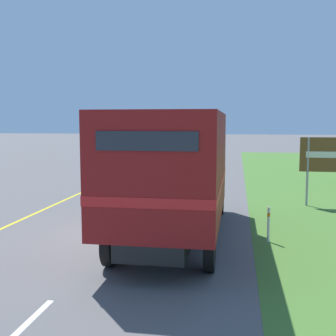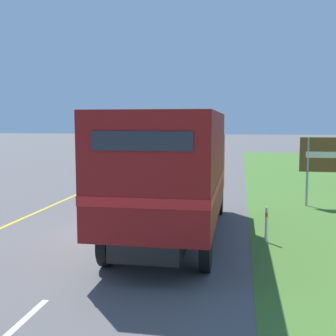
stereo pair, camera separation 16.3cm
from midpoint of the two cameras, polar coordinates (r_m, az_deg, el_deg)
ground_plane at (r=12.27m, az=-6.33°, el=-8.87°), size 200.00×200.00×0.00m
edge_line_yellow at (r=21.58m, az=-9.30°, el=-2.34°), size 0.12×50.30×0.01m
centre_dash_nearest at (r=7.17m, az=-20.41°, el=-20.56°), size 0.12×2.60×0.01m
centre_dash_near at (r=12.94m, az=-5.44°, el=-8.05°), size 0.12×2.60×0.01m
centre_dash_mid_a at (r=19.26m, az=-0.26°, el=-3.29°), size 0.12×2.60×0.01m
centre_dash_mid_b at (r=25.71m, az=2.32°, el=-0.89°), size 0.12×2.60×0.01m
centre_dash_far at (r=32.23m, az=3.86°, el=0.55°), size 0.12×2.60×0.01m
centre_dash_farthest at (r=38.77m, az=4.88°, el=1.50°), size 0.12×2.60×0.01m
horse_trailer_truck at (r=11.32m, az=1.07°, el=-0.17°), size 2.57×7.81×3.42m
lead_car_white at (r=25.14m, az=-2.24°, el=1.06°), size 1.80×3.98×1.82m
highway_sign at (r=16.92m, az=21.20°, el=1.41°), size 2.04×0.09×2.96m
delineator_post at (r=11.59m, az=13.57°, el=-7.33°), size 0.08×0.08×0.95m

